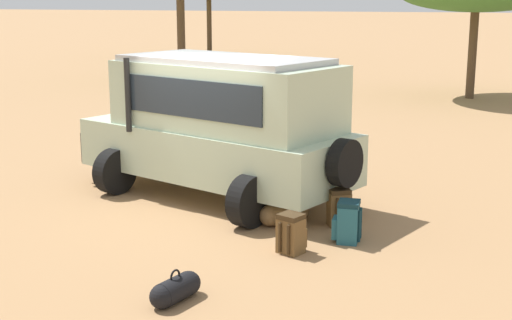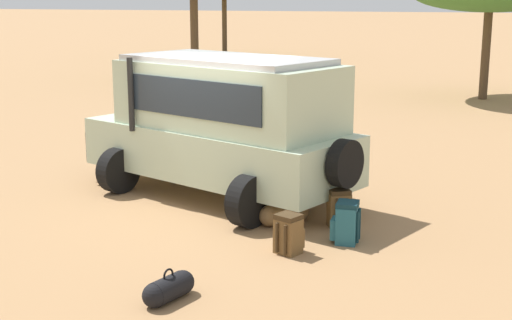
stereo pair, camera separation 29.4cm
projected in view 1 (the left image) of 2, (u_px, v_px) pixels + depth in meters
ground_plane at (204, 207)px, 11.84m from camera, size 320.00×320.00×0.00m
safari_vehicle at (220, 124)px, 12.12m from camera, size 5.44×3.67×2.44m
backpack_beside_front_wheel at (291, 234)px, 9.66m from camera, size 0.40×0.43×0.55m
backpack_cluster_center at (339, 208)px, 10.82m from camera, size 0.41×0.42×0.58m
backpack_near_rear_wheel at (348, 222)px, 10.09m from camera, size 0.42×0.39×0.60m
duffel_bag_low_black_case at (284, 213)px, 10.90m from camera, size 0.68×0.68×0.44m
duffel_bag_soft_canvas at (176, 289)px, 8.13m from camera, size 0.40×0.74×0.39m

